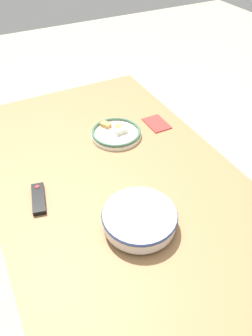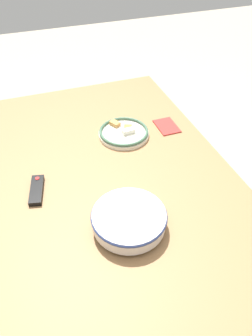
{
  "view_description": "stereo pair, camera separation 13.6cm",
  "coord_description": "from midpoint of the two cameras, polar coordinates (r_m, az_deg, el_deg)",
  "views": [
    {
      "loc": [
        -0.92,
        0.42,
        1.64
      ],
      "look_at": [
        -0.02,
        -0.05,
        0.74
      ],
      "focal_mm": 35.0,
      "sensor_mm": 36.0,
      "label": 1
    },
    {
      "loc": [
        -0.98,
        0.29,
        1.64
      ],
      "look_at": [
        -0.02,
        -0.05,
        0.74
      ],
      "focal_mm": 35.0,
      "sensor_mm": 36.0,
      "label": 2
    }
  ],
  "objects": [
    {
      "name": "folded_napkin",
      "position": [
        1.68,
        3.04,
        7.66
      ],
      "size": [
        0.14,
        0.1,
        0.01
      ],
      "color": "#B2332D",
      "rests_on": "dining_table"
    },
    {
      "name": "dining_table",
      "position": [
        1.43,
        -4.87,
        -3.26
      ],
      "size": [
        1.59,
        0.99,
        0.7
      ],
      "color": "olive",
      "rests_on": "ground_plane"
    },
    {
      "name": "noodle_bowl",
      "position": [
        1.16,
        -1.01,
        -8.94
      ],
      "size": [
        0.27,
        0.27,
        0.07
      ],
      "color": "silver",
      "rests_on": "dining_table"
    },
    {
      "name": "ground_plane",
      "position": [
        1.93,
        -3.76,
        -16.79
      ],
      "size": [
        8.0,
        8.0,
        0.0
      ],
      "primitive_type": "plane",
      "color": "#B7A88E"
    },
    {
      "name": "food_plate",
      "position": [
        1.59,
        -4.2,
        6.01
      ],
      "size": [
        0.24,
        0.24,
        0.04
      ],
      "color": "silver",
      "rests_on": "dining_table"
    },
    {
      "name": "tv_remote",
      "position": [
        1.33,
        -17.87,
        -5.21
      ],
      "size": [
        0.16,
        0.08,
        0.02
      ],
      "rotation": [
        0.0,
        0.0,
        4.49
      ],
      "color": "black",
      "rests_on": "dining_table"
    }
  ]
}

